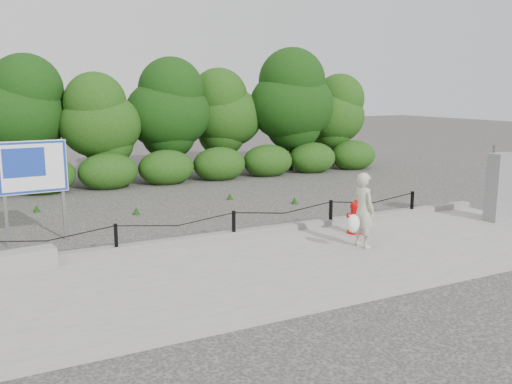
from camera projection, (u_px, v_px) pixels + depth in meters
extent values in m
plane|color=#2D2B28|center=(234.00, 242.00, 11.63)|extent=(90.00, 90.00, 0.00)
cube|color=gray|center=(280.00, 266.00, 9.87)|extent=(14.00, 4.00, 0.08)
cube|color=slate|center=(233.00, 234.00, 11.64)|extent=(14.00, 0.22, 0.14)
cube|color=black|center=(116.00, 239.00, 10.44)|extent=(0.06, 0.06, 0.60)
cube|color=black|center=(234.00, 225.00, 11.56)|extent=(0.06, 0.06, 0.60)
cube|color=black|center=(331.00, 213.00, 12.67)|extent=(0.06, 0.06, 0.60)
cube|color=black|center=(412.00, 203.00, 13.78)|extent=(0.06, 0.06, 0.60)
cylinder|color=black|center=(46.00, 236.00, 9.85)|extent=(2.50, 0.02, 0.02)
cylinder|color=black|center=(178.00, 221.00, 10.96)|extent=(2.50, 0.02, 0.02)
cylinder|color=black|center=(285.00, 209.00, 12.07)|extent=(2.50, 0.02, 0.02)
cylinder|color=black|center=(373.00, 199.00, 13.19)|extent=(2.50, 0.02, 0.02)
cylinder|color=black|center=(22.00, 155.00, 18.11)|extent=(0.18, 0.18, 2.14)
ellipsoid|color=#1F5413|center=(18.00, 110.00, 17.83)|extent=(3.17, 2.74, 3.43)
cylinder|color=black|center=(103.00, 158.00, 18.55)|extent=(0.18, 0.18, 1.85)
ellipsoid|color=#1F5413|center=(101.00, 120.00, 18.31)|extent=(2.75, 2.37, 2.97)
cylinder|color=black|center=(169.00, 149.00, 19.98)|extent=(0.18, 0.18, 2.14)
ellipsoid|color=#1F5413|center=(168.00, 108.00, 19.71)|extent=(3.17, 2.74, 3.42)
cylinder|color=black|center=(227.00, 147.00, 21.46)|extent=(0.18, 0.18, 1.97)
ellipsoid|color=#1F5413|center=(226.00, 112.00, 21.21)|extent=(2.92, 2.53, 3.16)
cylinder|color=black|center=(291.00, 141.00, 21.84)|extent=(0.18, 0.18, 2.37)
ellipsoid|color=#1F5413|center=(292.00, 100.00, 21.53)|extent=(3.50, 3.03, 3.79)
cylinder|color=black|center=(332.00, 144.00, 23.26)|extent=(0.18, 0.18, 1.89)
ellipsoid|color=#1F5413|center=(333.00, 112.00, 23.01)|extent=(2.80, 2.42, 3.03)
cylinder|color=#BE0807|center=(355.00, 232.00, 12.01)|extent=(0.41, 0.41, 0.06)
cylinder|color=#BE0807|center=(355.00, 219.00, 11.96)|extent=(0.25, 0.25, 0.53)
cylinder|color=#BE0807|center=(356.00, 206.00, 11.91)|extent=(0.30, 0.30, 0.05)
ellipsoid|color=#BE0807|center=(356.00, 205.00, 11.90)|extent=(0.26, 0.26, 0.17)
cylinder|color=#BE0807|center=(356.00, 201.00, 11.88)|extent=(0.07, 0.07, 0.05)
cylinder|color=#BE0807|center=(349.00, 215.00, 11.90)|extent=(0.12, 0.12, 0.11)
cylinder|color=#BE0807|center=(361.00, 215.00, 11.99)|extent=(0.12, 0.12, 0.11)
cylinder|color=#BE0807|center=(359.00, 219.00, 11.81)|extent=(0.17, 0.14, 0.15)
cylinder|color=slate|center=(358.00, 222.00, 11.84)|extent=(0.01, 0.05, 0.11)
imported|color=#B8B69E|center=(363.00, 210.00, 10.86)|extent=(0.42, 0.59, 1.52)
ellipsoid|color=white|center=(353.00, 224.00, 10.61)|extent=(0.27, 0.21, 0.36)
cube|color=gray|center=(22.00, 261.00, 9.49)|extent=(1.18, 0.56, 0.36)
cube|color=gray|center=(500.00, 187.00, 13.05)|extent=(0.65, 0.40, 1.65)
cube|color=slate|center=(492.00, 182.00, 13.23)|extent=(0.07, 0.07, 1.82)
cube|color=slate|center=(4.00, 195.00, 11.02)|extent=(0.07, 0.07, 2.19)
cube|color=slate|center=(63.00, 190.00, 11.59)|extent=(0.07, 0.07, 2.19)
cube|color=white|center=(33.00, 167.00, 11.17)|extent=(1.37, 0.13, 1.09)
cube|color=#1635A3|center=(33.00, 167.00, 11.15)|extent=(1.34, 0.09, 1.06)
cube|color=#1635A3|center=(24.00, 163.00, 11.04)|extent=(0.82, 0.06, 0.60)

